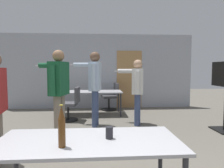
% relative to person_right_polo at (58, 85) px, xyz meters
% --- Properties ---
extents(back_wall, '(6.77, 0.12, 2.63)m').
position_rel_person_right_polo_xyz_m(back_wall, '(0.86, 3.02, 0.23)').
color(back_wall, '#A3A8B2').
rests_on(back_wall, ground_plane).
extents(conference_table_near, '(1.76, 0.78, 0.72)m').
position_rel_person_right_polo_xyz_m(conference_table_near, '(0.72, -2.26, -0.42)').
color(conference_table_near, '#A8A8AD').
rests_on(conference_table_near, ground_plane).
extents(conference_table_far, '(2.00, 0.78, 0.72)m').
position_rel_person_right_polo_xyz_m(conference_table_far, '(0.54, 1.95, -0.41)').
color(conference_table_far, '#A8A8AD').
rests_on(conference_table_far, ground_plane).
extents(person_right_polo, '(0.78, 0.83, 1.79)m').
position_rel_person_right_polo_xyz_m(person_right_polo, '(0.00, 0.00, 0.00)').
color(person_right_polo, slate).
rests_on(person_right_polo, ground_plane).
extents(person_far_watching, '(0.80, 0.74, 1.82)m').
position_rel_person_right_polo_xyz_m(person_far_watching, '(0.73, 0.71, 0.03)').
color(person_far_watching, '#3D4C75').
rests_on(person_far_watching, ground_plane).
extents(person_left_plaid, '(0.73, 0.81, 1.63)m').
position_rel_person_right_polo_xyz_m(person_left_plaid, '(1.79, 0.74, -0.10)').
color(person_left_plaid, '#3D4C75').
rests_on(person_left_plaid, ground_plane).
extents(office_chair_near_pushed, '(0.59, 0.54, 0.92)m').
position_rel_person_right_polo_xyz_m(office_chair_near_pushed, '(1.26, 2.61, -0.64)').
color(office_chair_near_pushed, black).
rests_on(office_chair_near_pushed, ground_plane).
extents(office_chair_side_rolled, '(0.57, 0.52, 0.91)m').
position_rel_person_right_polo_xyz_m(office_chair_side_rolled, '(0.07, 1.27, -0.65)').
color(office_chair_side_rolled, black).
rests_on(office_chair_side_rolled, ground_plane).
extents(beer_bottle, '(0.06, 0.06, 0.38)m').
position_rel_person_right_polo_xyz_m(beer_bottle, '(0.50, -2.42, -0.18)').
color(beer_bottle, '#563314').
rests_on(beer_bottle, conference_table_near).
extents(drink_cup, '(0.07, 0.07, 0.12)m').
position_rel_person_right_polo_xyz_m(drink_cup, '(0.93, -2.24, -0.29)').
color(drink_cup, '#232328').
rests_on(drink_cup, conference_table_near).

